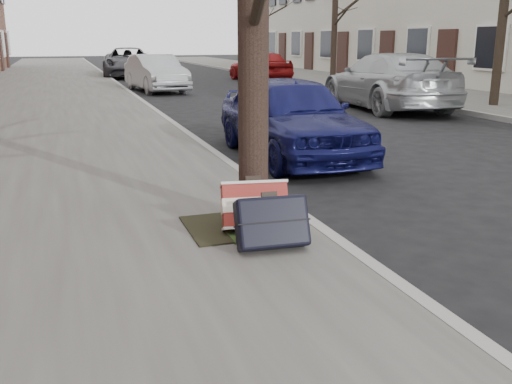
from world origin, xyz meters
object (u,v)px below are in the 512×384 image
object	(u,v)px
suitcase_navy	(272,222)
car_near_mid	(156,73)
suitcase_red	(255,206)
car_near_front	(291,116)

from	to	relation	value
suitcase_navy	car_near_mid	distance (m)	16.03
suitcase_red	suitcase_navy	world-z (taller)	suitcase_navy
suitcase_red	suitcase_navy	bearing A→B (deg)	-83.45
suitcase_red	suitcase_navy	size ratio (longest dim) A/B	0.99
suitcase_red	car_near_mid	bearing A→B (deg)	93.37
suitcase_red	car_near_front	world-z (taller)	car_near_front
suitcase_red	car_near_front	size ratio (longest dim) A/B	0.16
suitcase_navy	car_near_mid	world-z (taller)	car_near_mid
suitcase_navy	car_near_mid	xyz separation A→B (m)	(1.66, 15.94, 0.28)
suitcase_red	car_near_front	xyz separation A→B (m)	(1.76, 3.47, 0.29)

